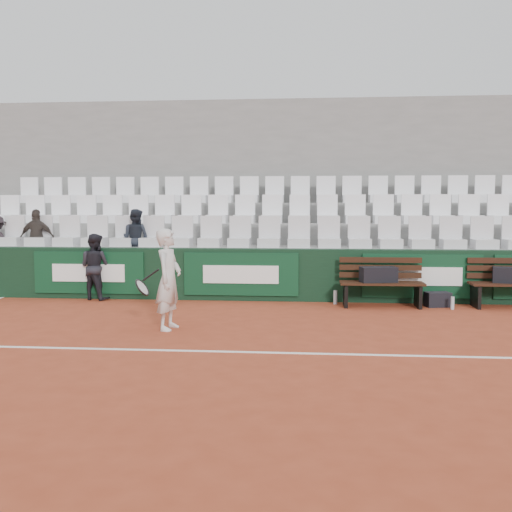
% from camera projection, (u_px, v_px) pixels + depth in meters
% --- Properties ---
extents(ground, '(80.00, 80.00, 0.00)m').
position_uv_depth(ground, '(222.00, 352.00, 7.14)').
color(ground, '#A03E24').
rests_on(ground, ground).
extents(court_baseline, '(18.00, 0.06, 0.01)m').
position_uv_depth(court_baseline, '(222.00, 352.00, 7.14)').
color(court_baseline, white).
rests_on(court_baseline, ground).
extents(back_barrier, '(18.00, 0.34, 1.00)m').
position_uv_depth(back_barrier, '(255.00, 274.00, 11.05)').
color(back_barrier, black).
rests_on(back_barrier, ground).
extents(grandstand_tier_front, '(18.00, 0.95, 1.00)m').
position_uv_depth(grandstand_tier_front, '(255.00, 271.00, 11.69)').
color(grandstand_tier_front, '#979794').
rests_on(grandstand_tier_front, ground).
extents(grandstand_tier_mid, '(18.00, 0.95, 1.45)m').
position_uv_depth(grandstand_tier_mid, '(259.00, 256.00, 12.61)').
color(grandstand_tier_mid, gray).
rests_on(grandstand_tier_mid, ground).
extents(grandstand_tier_back, '(18.00, 0.95, 1.90)m').
position_uv_depth(grandstand_tier_back, '(262.00, 243.00, 13.53)').
color(grandstand_tier_back, gray).
rests_on(grandstand_tier_back, ground).
extents(grandstand_rear_wall, '(18.00, 0.30, 4.40)m').
position_uv_depth(grandstand_rear_wall, '(264.00, 191.00, 14.04)').
color(grandstand_rear_wall, gray).
rests_on(grandstand_rear_wall, ground).
extents(seat_row_front, '(11.90, 0.44, 0.63)m').
position_uv_depth(seat_row_front, '(254.00, 231.00, 11.44)').
color(seat_row_front, silver).
rests_on(seat_row_front, grandstand_tier_front).
extents(seat_row_mid, '(11.90, 0.44, 0.63)m').
position_uv_depth(seat_row_mid, '(258.00, 209.00, 12.34)').
color(seat_row_mid, white).
rests_on(seat_row_mid, grandstand_tier_mid).
extents(seat_row_back, '(11.90, 0.44, 0.63)m').
position_uv_depth(seat_row_back, '(261.00, 189.00, 13.25)').
color(seat_row_back, white).
rests_on(seat_row_back, grandstand_tier_back).
extents(bench_left, '(1.50, 0.56, 0.45)m').
position_uv_depth(bench_left, '(382.00, 294.00, 10.33)').
color(bench_left, '#341B0F').
rests_on(bench_left, ground).
extents(sports_bag_left, '(0.69, 0.42, 0.28)m').
position_uv_depth(sports_bag_left, '(378.00, 274.00, 10.31)').
color(sports_bag_left, black).
rests_on(sports_bag_left, bench_left).
extents(sports_bag_right, '(0.65, 0.42, 0.28)m').
position_uv_depth(sports_bag_right, '(511.00, 275.00, 10.20)').
color(sports_bag_right, black).
rests_on(sports_bag_right, bench_right).
extents(sports_bag_ground, '(0.48, 0.35, 0.27)m').
position_uv_depth(sports_bag_ground, '(438.00, 299.00, 10.35)').
color(sports_bag_ground, black).
rests_on(sports_bag_ground, ground).
extents(water_bottle_near, '(0.07, 0.07, 0.26)m').
position_uv_depth(water_bottle_near, '(335.00, 297.00, 10.61)').
color(water_bottle_near, silver).
rests_on(water_bottle_near, ground).
extents(water_bottle_far, '(0.06, 0.06, 0.23)m').
position_uv_depth(water_bottle_far, '(452.00, 303.00, 10.07)').
color(water_bottle_far, silver).
rests_on(water_bottle_far, ground).
extents(tennis_player, '(0.71, 0.59, 1.49)m').
position_uv_depth(tennis_player, '(168.00, 279.00, 8.39)').
color(tennis_player, silver).
rests_on(tennis_player, ground).
extents(ball_kid, '(0.74, 0.65, 1.29)m').
position_uv_depth(ball_kid, '(95.00, 267.00, 11.10)').
color(ball_kid, black).
rests_on(ball_kid, ground).
extents(spectator_b, '(0.75, 0.40, 1.21)m').
position_uv_depth(spectator_b, '(36.00, 217.00, 11.86)').
color(spectator_b, '#37312C').
rests_on(spectator_b, grandstand_tier_front).
extents(spectator_c, '(0.69, 0.60, 1.21)m').
position_uv_depth(spectator_c, '(135.00, 217.00, 11.68)').
color(spectator_c, '#1E242E').
rests_on(spectator_c, grandstand_tier_front).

